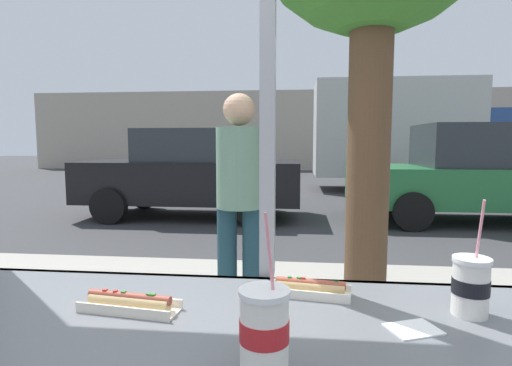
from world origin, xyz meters
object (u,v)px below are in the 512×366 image
object	(u,v)px
soda_cup_right	(264,329)
parked_car_black	(194,172)
parked_car_green	(485,173)
box_truck	(415,133)
pedestrian	(239,194)
soda_cup_left	(471,285)
hotdog_tray_near	(130,302)
hotdog_tray_far	(310,288)

from	to	relation	value
soda_cup_right	parked_car_black	distance (m)	7.08
parked_car_green	box_truck	distance (m)	4.91
parked_car_green	pedestrian	distance (m)	6.10
parked_car_green	box_truck	xyz separation A→B (m)	(0.11, 4.84, 0.82)
soda_cup_left	parked_car_green	xyz separation A→B (m)	(2.88, 6.49, -0.18)
box_truck	hotdog_tray_near	bearing A→B (deg)	-108.90
soda_cup_left	soda_cup_right	size ratio (longest dim) A/B	0.96
parked_car_black	pedestrian	bearing A→B (deg)	-71.75
hotdog_tray_far	box_truck	distance (m)	11.75
soda_cup_left	parked_car_green	world-z (taller)	parked_car_green
pedestrian	soda_cup_left	bearing A→B (deg)	-62.79
parked_car_black	parked_car_green	distance (m)	5.33
soda_cup_left	soda_cup_right	world-z (taller)	soda_cup_right
box_truck	pedestrian	bearing A→B (deg)	-111.77
parked_car_green	pedestrian	world-z (taller)	pedestrian
soda_cup_right	box_truck	xyz separation A→B (m)	(3.51, 11.64, 0.63)
parked_car_green	soda_cup_left	bearing A→B (deg)	-113.94
soda_cup_right	pedestrian	xyz separation A→B (m)	(-0.34, 2.00, 0.01)
soda_cup_right	pedestrian	distance (m)	2.03
parked_car_black	parked_car_green	size ratio (longest dim) A/B	0.89
soda_cup_right	box_truck	bearing A→B (deg)	73.22
box_truck	parked_car_black	bearing A→B (deg)	-138.34
parked_car_black	hotdog_tray_far	bearing A→B (deg)	-72.38
hotdog_tray_near	pedestrian	bearing A→B (deg)	88.37
soda_cup_left	hotdog_tray_near	world-z (taller)	soda_cup_left
box_truck	soda_cup_right	bearing A→B (deg)	-106.78
hotdog_tray_near	hotdog_tray_far	bearing A→B (deg)	18.08
soda_cup_right	parked_car_green	size ratio (longest dim) A/B	0.07
soda_cup_right	soda_cup_left	bearing A→B (deg)	31.56
soda_cup_right	hotdog_tray_near	size ratio (longest dim) A/B	1.15
soda_cup_right	parked_car_black	xyz separation A→B (m)	(-1.93, 6.81, -0.21)
parked_car_black	parked_car_green	xyz separation A→B (m)	(5.33, 0.00, 0.02)
parked_car_black	parked_car_green	bearing A→B (deg)	0.00
soda_cup_right	parked_car_green	distance (m)	7.61
hotdog_tray_near	box_truck	bearing A→B (deg)	71.10
soda_cup_right	box_truck	size ratio (longest dim) A/B	0.05
parked_car_green	soda_cup_right	bearing A→B (deg)	-116.56
hotdog_tray_near	hotdog_tray_far	xyz separation A→B (m)	(0.49, 0.16, -0.00)
parked_car_green	parked_car_black	bearing A→B (deg)	-180.00
parked_car_green	box_truck	bearing A→B (deg)	88.72
box_truck	pedestrian	world-z (taller)	box_truck
parked_car_black	parked_car_green	world-z (taller)	parked_car_green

